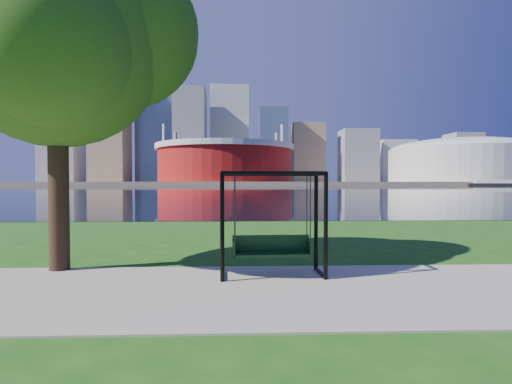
{
  "coord_description": "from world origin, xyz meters",
  "views": [
    {
      "loc": [
        -0.02,
        -7.51,
        1.95
      ],
      "look_at": [
        0.25,
        0.0,
        1.76
      ],
      "focal_mm": 28.0,
      "sensor_mm": 36.0,
      "label": 1
    }
  ],
  "objects": [
    {
      "name": "ground",
      "position": [
        0.0,
        0.0,
        0.0
      ],
      "size": [
        900.0,
        900.0,
        0.0
      ],
      "primitive_type": "plane",
      "color": "#1E5114",
      "rests_on": "ground"
    },
    {
      "name": "far_bank",
      "position": [
        0.0,
        306.0,
        1.0
      ],
      "size": [
        900.0,
        228.0,
        2.0
      ],
      "primitive_type": "cube",
      "color": "#937F60",
      "rests_on": "ground"
    },
    {
      "name": "arena",
      "position": [
        135.0,
        235.0,
        15.87
      ],
      "size": [
        84.0,
        84.0,
        26.56
      ],
      "color": "beige",
      "rests_on": "far_bank"
    },
    {
      "name": "stadium",
      "position": [
        -10.0,
        235.0,
        14.23
      ],
      "size": [
        83.0,
        83.0,
        32.0
      ],
      "color": "maroon",
      "rests_on": "far_bank"
    },
    {
      "name": "barge",
      "position": [
        128.85,
        185.15,
        1.35
      ],
      "size": [
        30.69,
        17.72,
        2.98
      ],
      "rotation": [
        0.0,
        0.0,
        -0.35
      ],
      "color": "black",
      "rests_on": "river"
    },
    {
      "name": "path",
      "position": [
        0.0,
        -0.5,
        0.01
      ],
      "size": [
        120.0,
        4.0,
        0.03
      ],
      "primitive_type": "cube",
      "color": "#9E937F",
      "rests_on": "ground"
    },
    {
      "name": "river",
      "position": [
        0.0,
        102.0,
        0.01
      ],
      "size": [
        900.0,
        180.0,
        0.02
      ],
      "primitive_type": "cube",
      "color": "black",
      "rests_on": "ground"
    },
    {
      "name": "park_tree",
      "position": [
        -4.06,
        1.39,
        5.16
      ],
      "size": [
        5.99,
        5.41,
        7.43
      ],
      "color": "black",
      "rests_on": "ground"
    },
    {
      "name": "swing",
      "position": [
        0.6,
        0.63,
        1.04
      ],
      "size": [
        2.15,
        1.01,
        2.16
      ],
      "rotation": [
        0.0,
        0.0,
        0.05
      ],
      "color": "black",
      "rests_on": "ground"
    },
    {
      "name": "skyline",
      "position": [
        -4.27,
        319.39,
        35.89
      ],
      "size": [
        392.0,
        66.0,
        96.5
      ],
      "color": "gray",
      "rests_on": "far_bank"
    }
  ]
}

